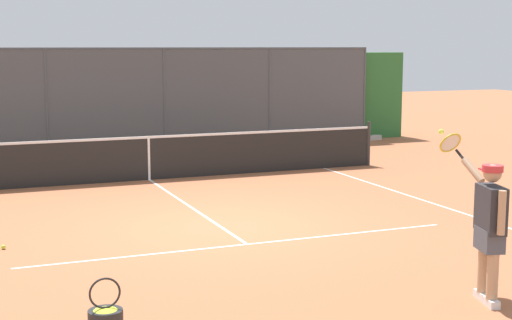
% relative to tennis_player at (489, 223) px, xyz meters
% --- Properties ---
extents(ground_plane, '(60.00, 60.00, 0.00)m').
position_rel_tennis_player_xyz_m(ground_plane, '(1.60, -4.60, -0.92)').
color(ground_plane, '#A8603D').
extents(court_line_markings, '(8.59, 10.73, 0.01)m').
position_rel_tennis_player_xyz_m(court_line_markings, '(1.60, -3.10, -0.92)').
color(court_line_markings, white).
rests_on(court_line_markings, ground).
extents(fence_backdrop, '(18.89, 1.37, 2.85)m').
position_rel_tennis_player_xyz_m(fence_backdrop, '(1.60, -14.43, 0.41)').
color(fence_backdrop, '#474C51').
rests_on(fence_backdrop, ground).
extents(tennis_net, '(11.03, 0.09, 1.07)m').
position_rel_tennis_player_xyz_m(tennis_net, '(1.60, -9.28, -0.43)').
color(tennis_net, '#2D2D2D').
rests_on(tennis_net, ground).
extents(tennis_player, '(0.36, 1.37, 1.89)m').
position_rel_tennis_player_xyz_m(tennis_player, '(0.00, 0.00, 0.00)').
color(tennis_player, silver).
rests_on(tennis_player, ground).
extents(tennis_ball_near_net, '(0.07, 0.07, 0.07)m').
position_rel_tennis_player_xyz_m(tennis_ball_near_net, '(4.95, -4.45, -0.89)').
color(tennis_ball_near_net, '#C1D138').
rests_on(tennis_ball_near_net, ground).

